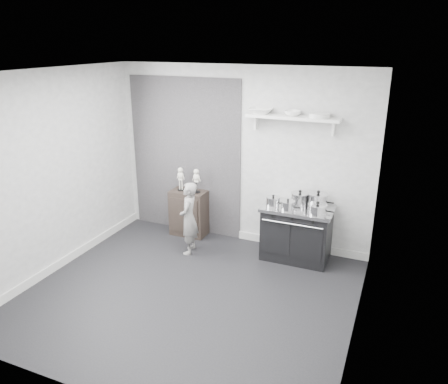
{
  "coord_description": "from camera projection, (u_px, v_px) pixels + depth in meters",
  "views": [
    {
      "loc": [
        2.26,
        -4.21,
        3.04
      ],
      "look_at": [
        0.08,
        0.95,
        1.07
      ],
      "focal_mm": 35.0,
      "sensor_mm": 36.0,
      "label": 1
    }
  ],
  "objects": [
    {
      "name": "pot_front_right",
      "position": [
        317.0,
        209.0,
        5.88
      ],
      "size": [
        0.35,
        0.26,
        0.18
      ],
      "color": "silver",
      "rests_on": "stove"
    },
    {
      "name": "bowl_small",
      "position": [
        293.0,
        113.0,
        5.96
      ],
      "size": [
        0.23,
        0.23,
        0.07
      ],
      "primitive_type": "imported",
      "color": "white",
      "rests_on": "wall_shelf"
    },
    {
      "name": "plate_stack",
      "position": [
        319.0,
        115.0,
        5.83
      ],
      "size": [
        0.29,
        0.29,
        0.06
      ],
      "primitive_type": "cylinder",
      "color": "silver",
      "rests_on": "wall_shelf"
    },
    {
      "name": "ground",
      "position": [
        189.0,
        294.0,
        5.5
      ],
      "size": [
        4.0,
        4.0,
        0.0
      ],
      "primitive_type": "plane",
      "color": "black",
      "rests_on": "ground"
    },
    {
      "name": "pot_back_right",
      "position": [
        318.0,
        200.0,
        6.11
      ],
      "size": [
        0.36,
        0.28,
        0.25
      ],
      "color": "silver",
      "rests_on": "stove"
    },
    {
      "name": "pot_back_left",
      "position": [
        300.0,
        198.0,
        6.24
      ],
      "size": [
        0.34,
        0.26,
        0.21
      ],
      "color": "silver",
      "rests_on": "stove"
    },
    {
      "name": "wall_shelf",
      "position": [
        293.0,
        118.0,
        5.99
      ],
      "size": [
        1.3,
        0.26,
        0.24
      ],
      "color": "white",
      "rests_on": "room_shell"
    },
    {
      "name": "room_shell",
      "position": [
        184.0,
        165.0,
        5.11
      ],
      "size": [
        4.02,
        3.62,
        2.71
      ],
      "color": "#A2A19F",
      "rests_on": "ground"
    },
    {
      "name": "pot_front_left",
      "position": [
        273.0,
        202.0,
        6.14
      ],
      "size": [
        0.28,
        0.2,
        0.18
      ],
      "color": "silver",
      "rests_on": "stove"
    },
    {
      "name": "child",
      "position": [
        189.0,
        218.0,
        6.41
      ],
      "size": [
        0.34,
        0.45,
        1.1
      ],
      "primitive_type": "imported",
      "rotation": [
        0.0,
        0.0,
        -1.36
      ],
      "color": "gray",
      "rests_on": "ground"
    },
    {
      "name": "bowl_large",
      "position": [
        261.0,
        111.0,
        6.13
      ],
      "size": [
        0.33,
        0.33,
        0.08
      ],
      "primitive_type": "imported",
      "color": "white",
      "rests_on": "wall_shelf"
    },
    {
      "name": "side_cabinet",
      "position": [
        189.0,
        213.0,
        7.07
      ],
      "size": [
        0.57,
        0.33,
        0.75
      ],
      "primitive_type": "cube",
      "color": "black",
      "rests_on": "ground"
    },
    {
      "name": "skeleton_torso",
      "position": [
        196.0,
        179.0,
        6.82
      ],
      "size": [
        0.12,
        0.08,
        0.44
      ],
      "primitive_type": null,
      "color": "beige",
      "rests_on": "side_cabinet"
    },
    {
      "name": "skeleton_full",
      "position": [
        181.0,
        177.0,
        6.92
      ],
      "size": [
        0.12,
        0.08,
        0.43
      ],
      "primitive_type": null,
      "color": "beige",
      "rests_on": "side_cabinet"
    },
    {
      "name": "stove",
      "position": [
        296.0,
        233.0,
        6.28
      ],
      "size": [
        0.99,
        0.62,
        0.8
      ],
      "color": "black",
      "rests_on": "ground"
    },
    {
      "name": "pot_front_center",
      "position": [
        288.0,
        206.0,
        6.01
      ],
      "size": [
        0.28,
        0.19,
        0.17
      ],
      "color": "silver",
      "rests_on": "stove"
    }
  ]
}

